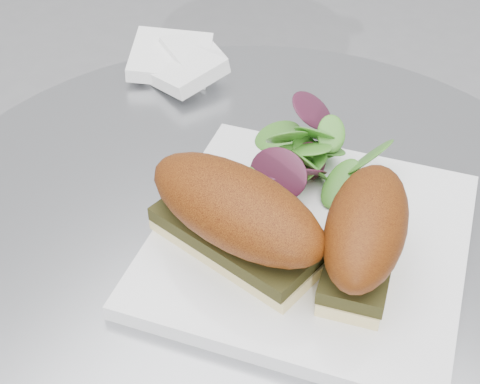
# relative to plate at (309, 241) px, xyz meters

# --- Properties ---
(table) EXTENTS (0.70, 0.70, 0.73)m
(table) POSITION_rel_plate_xyz_m (-0.06, 0.00, -0.25)
(table) COLOR #A1A4A8
(table) RESTS_ON ground
(plate) EXTENTS (0.34, 0.34, 0.02)m
(plate) POSITION_rel_plate_xyz_m (0.00, 0.00, 0.00)
(plate) COLOR white
(plate) RESTS_ON table
(sandwich_left) EXTENTS (0.19, 0.10, 0.08)m
(sandwich_left) POSITION_rel_plate_xyz_m (-0.05, -0.05, 0.05)
(sandwich_left) COLOR #F9E49C
(sandwich_left) RESTS_ON plate
(sandwich_right) EXTENTS (0.10, 0.16, 0.08)m
(sandwich_right) POSITION_rel_plate_xyz_m (0.06, -0.01, 0.05)
(sandwich_right) COLOR #F9E49C
(sandwich_right) RESTS_ON plate
(salad) EXTENTS (0.12, 0.12, 0.05)m
(salad) POSITION_rel_plate_xyz_m (-0.05, 0.08, 0.03)
(salad) COLOR #3B892D
(salad) RESTS_ON plate
(napkin) EXTENTS (0.16, 0.16, 0.02)m
(napkin) POSITION_rel_plate_xyz_m (-0.29, 0.18, 0.00)
(napkin) COLOR white
(napkin) RESTS_ON table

